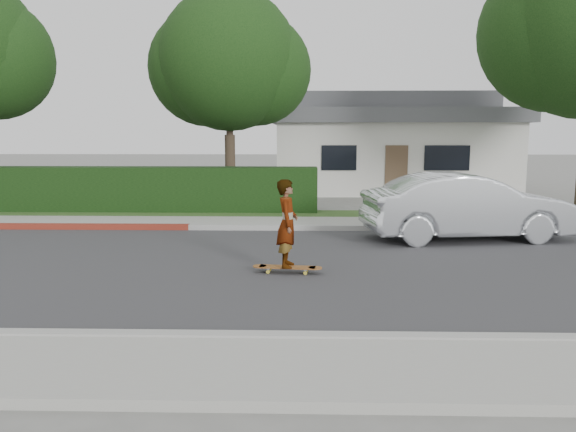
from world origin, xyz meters
name	(u,v)px	position (x,y,z in m)	size (l,w,h in m)	color
ground	(97,265)	(0.00, 0.00, 0.00)	(120.00, 120.00, 0.00)	slate
road	(97,265)	(0.00, 0.00, 0.01)	(60.00, 8.00, 0.01)	#2D2D30
curb_far	(152,227)	(0.00, 4.10, 0.07)	(60.00, 0.20, 0.15)	#9E9E99
sidewalk_far	(161,222)	(0.00, 5.00, 0.06)	(60.00, 1.60, 0.12)	gray
planting_strip	(173,215)	(0.00, 6.60, 0.05)	(60.00, 1.60, 0.10)	#2D4C1E
hedge	(85,190)	(-3.00, 7.20, 0.75)	(15.00, 1.00, 1.50)	black
tree_center	(229,65)	(1.49, 9.19, 4.90)	(5.66, 4.84, 7.44)	#33261C
house	(387,144)	(8.00, 16.00, 2.10)	(10.60, 8.60, 4.30)	beige
skateboard	(287,267)	(3.76, -0.55, 0.11)	(1.31, 0.39, 0.12)	gold
skateboarder	(287,223)	(3.76, -0.55, 0.94)	(0.59, 0.39, 1.61)	white
car_silver	(467,207)	(8.00, 2.89, 0.81)	(1.72, 4.93, 1.62)	silver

